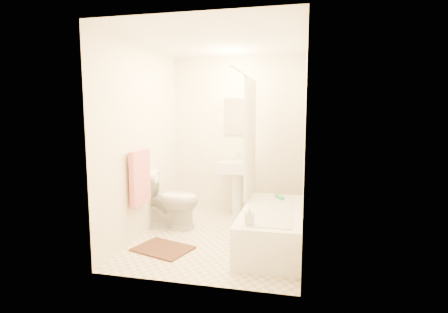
% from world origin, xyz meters
% --- Properties ---
extents(floor, '(2.40, 2.40, 0.00)m').
position_xyz_m(floor, '(0.00, 0.00, 0.00)').
color(floor, beige).
rests_on(floor, ground).
extents(ceiling, '(2.40, 2.40, 0.00)m').
position_xyz_m(ceiling, '(0.00, 0.00, 2.40)').
color(ceiling, white).
rests_on(ceiling, ground).
extents(wall_back, '(2.00, 0.02, 2.40)m').
position_xyz_m(wall_back, '(0.00, 1.20, 1.20)').
color(wall_back, beige).
rests_on(wall_back, ground).
extents(wall_left, '(0.02, 2.40, 2.40)m').
position_xyz_m(wall_left, '(-1.00, 0.00, 1.20)').
color(wall_left, beige).
rests_on(wall_left, ground).
extents(wall_right, '(0.02, 2.40, 2.40)m').
position_xyz_m(wall_right, '(1.00, 0.00, 1.20)').
color(wall_right, beige).
rests_on(wall_right, ground).
extents(mirror, '(0.40, 0.03, 0.55)m').
position_xyz_m(mirror, '(0.00, 1.18, 1.50)').
color(mirror, white).
rests_on(mirror, wall_back).
extents(curtain_rod, '(0.03, 1.70, 0.03)m').
position_xyz_m(curtain_rod, '(0.30, 0.10, 2.00)').
color(curtain_rod, silver).
rests_on(curtain_rod, wall_back).
extents(shower_curtain, '(0.04, 0.80, 1.55)m').
position_xyz_m(shower_curtain, '(0.30, 0.50, 1.22)').
color(shower_curtain, silver).
rests_on(shower_curtain, curtain_rod).
extents(towel_bar, '(0.02, 0.60, 0.02)m').
position_xyz_m(towel_bar, '(-0.96, -0.25, 1.10)').
color(towel_bar, silver).
rests_on(towel_bar, wall_left).
extents(towel, '(0.06, 0.45, 0.66)m').
position_xyz_m(towel, '(-0.93, -0.25, 0.78)').
color(towel, '#CC7266').
rests_on(towel, towel_bar).
extents(toilet_paper, '(0.11, 0.12, 0.12)m').
position_xyz_m(toilet_paper, '(-0.93, 0.12, 0.70)').
color(toilet_paper, white).
rests_on(toilet_paper, wall_left).
extents(toilet, '(0.81, 0.49, 0.77)m').
position_xyz_m(toilet, '(-0.75, 0.25, 0.39)').
color(toilet, white).
rests_on(toilet, floor).
extents(sink, '(0.49, 0.40, 0.91)m').
position_xyz_m(sink, '(0.03, 0.97, 0.45)').
color(sink, white).
rests_on(sink, floor).
extents(bathtub, '(0.69, 1.57, 0.44)m').
position_xyz_m(bathtub, '(0.66, -0.10, 0.22)').
color(bathtub, white).
rests_on(bathtub, floor).
extents(bath_mat, '(0.73, 0.63, 0.02)m').
position_xyz_m(bath_mat, '(-0.55, -0.50, 0.01)').
color(bath_mat, '#502F1F').
rests_on(bath_mat, floor).
extents(soap_bottle, '(0.11, 0.11, 0.19)m').
position_xyz_m(soap_bottle, '(0.48, -0.72, 0.53)').
color(soap_bottle, silver).
rests_on(soap_bottle, bathtub).
extents(scrub_brush, '(0.14, 0.21, 0.04)m').
position_xyz_m(scrub_brush, '(0.71, 0.42, 0.46)').
color(scrub_brush, '#30B15F').
rests_on(scrub_brush, bathtub).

